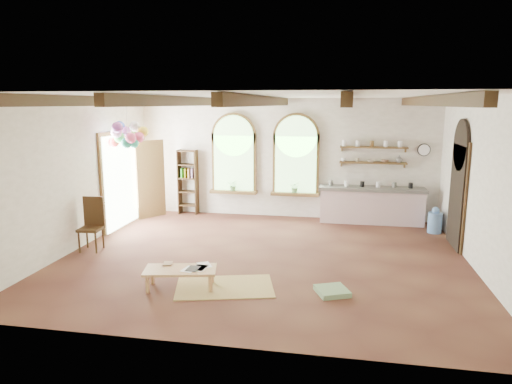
% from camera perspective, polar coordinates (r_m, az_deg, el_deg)
% --- Properties ---
extents(floor, '(8.00, 8.00, 0.00)m').
position_cam_1_polar(floor, '(9.32, 0.95, -8.14)').
color(floor, brown).
rests_on(floor, ground).
extents(ceiling_beams, '(6.20, 6.80, 0.18)m').
position_cam_1_polar(ceiling_beams, '(8.80, 1.01, 11.29)').
color(ceiling_beams, '#392612').
rests_on(ceiling_beams, ceiling).
extents(window_left, '(1.30, 0.28, 2.20)m').
position_cam_1_polar(window_left, '(12.52, -2.79, 4.45)').
color(window_left, brown).
rests_on(window_left, floor).
extents(window_right, '(1.30, 0.28, 2.20)m').
position_cam_1_polar(window_right, '(12.25, 5.01, 4.28)').
color(window_right, brown).
rests_on(window_right, floor).
extents(left_doorway, '(0.10, 1.90, 2.50)m').
position_cam_1_polar(left_doorway, '(11.94, -16.59, 1.36)').
color(left_doorway, brown).
rests_on(left_doorway, floor).
extents(right_doorway, '(0.10, 1.30, 2.40)m').
position_cam_1_polar(right_doorway, '(10.67, 23.81, -0.51)').
color(right_doorway, black).
rests_on(right_doorway, floor).
extents(kitchen_counter, '(2.68, 0.62, 0.94)m').
position_cam_1_polar(kitchen_counter, '(12.19, 14.21, -1.56)').
color(kitchen_counter, beige).
rests_on(kitchen_counter, floor).
extents(wall_shelf_lower, '(1.70, 0.24, 0.04)m').
position_cam_1_polar(wall_shelf_lower, '(12.19, 14.40, 3.56)').
color(wall_shelf_lower, brown).
rests_on(wall_shelf_lower, wall_back).
extents(wall_shelf_upper, '(1.70, 0.24, 0.04)m').
position_cam_1_polar(wall_shelf_upper, '(12.15, 14.48, 5.43)').
color(wall_shelf_upper, brown).
rests_on(wall_shelf_upper, wall_back).
extents(wall_clock, '(0.32, 0.04, 0.32)m').
position_cam_1_polar(wall_clock, '(12.37, 20.25, 4.96)').
color(wall_clock, black).
rests_on(wall_clock, wall_back).
extents(bookshelf, '(0.53, 0.32, 1.80)m').
position_cam_1_polar(bookshelf, '(12.88, -8.50, 1.24)').
color(bookshelf, '#392612').
rests_on(bookshelf, floor).
extents(coffee_table, '(1.28, 0.78, 0.34)m').
position_cam_1_polar(coffee_table, '(7.84, -9.43, -9.72)').
color(coffee_table, tan).
rests_on(coffee_table, floor).
extents(side_chair, '(0.48, 0.48, 1.12)m').
position_cam_1_polar(side_chair, '(10.27, -19.86, -5.10)').
color(side_chair, '#392612').
rests_on(side_chair, floor).
extents(floor_mat, '(1.82, 1.38, 0.02)m').
position_cam_1_polar(floor_mat, '(7.89, -3.94, -11.75)').
color(floor_mat, tan).
rests_on(floor_mat, floor).
extents(floor_cushion, '(0.64, 0.64, 0.08)m').
position_cam_1_polar(floor_cushion, '(7.72, 9.49, -12.12)').
color(floor_cushion, '#6D8E62').
rests_on(floor_cushion, floor).
extents(water_jug_a, '(0.33, 0.33, 0.63)m').
position_cam_1_polar(water_jug_a, '(11.75, 21.46, -3.47)').
color(water_jug_a, '#5C87C5').
rests_on(water_jug_a, floor).
extents(water_jug_b, '(0.29, 0.29, 0.56)m').
position_cam_1_polar(water_jug_b, '(12.03, 21.54, -3.32)').
color(water_jug_b, '#5C87C5').
rests_on(water_jug_b, floor).
extents(balloon_cluster, '(0.92, 0.94, 1.15)m').
position_cam_1_polar(balloon_cluster, '(11.04, -15.76, 6.84)').
color(balloon_cluster, white).
rests_on(balloon_cluster, floor).
extents(table_book, '(0.19, 0.24, 0.02)m').
position_cam_1_polar(table_book, '(8.10, -11.51, -8.75)').
color(table_book, olive).
rests_on(table_book, coffee_table).
extents(tablet, '(0.20, 0.28, 0.01)m').
position_cam_1_polar(tablet, '(7.79, -7.88, -9.47)').
color(tablet, black).
rests_on(tablet, coffee_table).
extents(potted_plant_left, '(0.27, 0.23, 0.30)m').
position_cam_1_polar(potted_plant_left, '(12.53, -2.86, 0.85)').
color(potted_plant_left, '#598C4C').
rests_on(potted_plant_left, window_left).
extents(potted_plant_right, '(0.27, 0.23, 0.30)m').
position_cam_1_polar(potted_plant_right, '(12.26, 4.90, 0.59)').
color(potted_plant_right, '#598C4C').
rests_on(potted_plant_right, window_right).
extents(shelf_cup_a, '(0.12, 0.10, 0.10)m').
position_cam_1_polar(shelf_cup_a, '(12.15, 10.87, 4.01)').
color(shelf_cup_a, white).
rests_on(shelf_cup_a, wall_shelf_lower).
extents(shelf_cup_b, '(0.10, 0.10, 0.09)m').
position_cam_1_polar(shelf_cup_b, '(12.16, 12.53, 3.94)').
color(shelf_cup_b, beige).
rests_on(shelf_cup_b, wall_shelf_lower).
extents(shelf_bowl_a, '(0.22, 0.22, 0.05)m').
position_cam_1_polar(shelf_bowl_a, '(12.18, 14.17, 3.78)').
color(shelf_bowl_a, beige).
rests_on(shelf_bowl_a, wall_shelf_lower).
extents(shelf_bowl_b, '(0.20, 0.20, 0.06)m').
position_cam_1_polar(shelf_bowl_b, '(12.21, 15.81, 3.74)').
color(shelf_bowl_b, '#8C664C').
rests_on(shelf_bowl_b, wall_shelf_lower).
extents(shelf_vase, '(0.18, 0.18, 0.19)m').
position_cam_1_polar(shelf_vase, '(12.24, 17.46, 3.97)').
color(shelf_vase, slate).
rests_on(shelf_vase, wall_shelf_lower).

